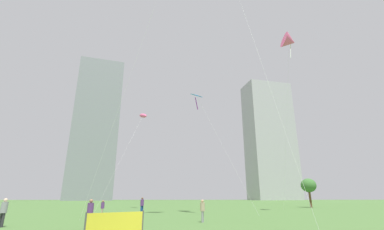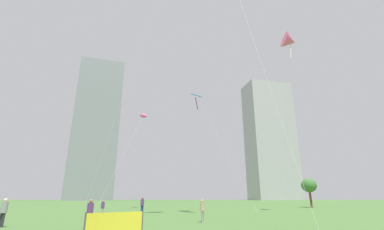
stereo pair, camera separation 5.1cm
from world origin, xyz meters
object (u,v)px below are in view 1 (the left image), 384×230
Objects in this scene: event_banner at (116,224)px; person_standing_4 at (4,210)px; kite_flying_1 at (289,41)px; distant_highrise_0 at (96,129)px; person_standing_1 at (90,211)px; person_standing_5 at (103,207)px; kite_flying_2 at (143,116)px; kite_flying_3 at (197,96)px; person_standing_0 at (142,204)px; park_tree_0 at (309,186)px; distant_highrise_1 at (270,139)px; person_standing_2 at (202,209)px.

person_standing_4 is at bearing 150.00° from event_banner.
distant_highrise_0 reaches higher than kite_flying_1.
distant_highrise_0 is (-61.62, 100.76, 12.16)m from kite_flying_1.
person_standing_1 is 1.14× the size of person_standing_5.
kite_flying_2 is at bearing 153.46° from kite_flying_1.
kite_flying_2 is at bearing 97.54° from event_banner.
person_standing_5 reaches higher than event_banner.
distant_highrise_0 reaches higher than kite_flying_3.
park_tree_0 is (27.96, 16.38, 2.76)m from person_standing_0.
kite_flying_1 is at bearing 39.25° from person_standing_4.
event_banner is at bearing -125.79° from person_standing_0.
event_banner is at bearing -86.51° from distant_highrise_0.
person_standing_0 is 15.17m from kite_flying_3.
person_standing_4 is 23.56m from kite_flying_3.
event_banner is (3.97, -29.96, -14.87)m from kite_flying_2.
distant_highrise_1 is (46.54, 109.10, 17.71)m from kite_flying_3.
kite_flying_2 is (-2.42, 11.45, 14.48)m from person_standing_0.
person_standing_5 is at bearing -136.24° from person_standing_1.
event_banner is (2.72, -4.22, -0.36)m from person_standing_1.
person_standing_2 reaches higher than person_standing_5.
event_banner is (4.98, -14.58, -0.24)m from person_standing_5.
person_standing_2 is at bearing -142.44° from kite_flying_1.
kite_flying_3 is 23.71m from event_banner.
person_standing_4 reaches higher than event_banner.
kite_flying_1 is at bearing -118.68° from distant_highrise_1.
kite_flying_2 is (-1.24, 25.74, 14.51)m from person_standing_1.
person_standing_0 is 0.12× the size of kite_flying_3.
person_standing_4 is 0.03× the size of distant_highrise_0.
kite_flying_2 reaches higher than person_standing_1.
person_standing_4 reaches higher than person_standing_2.
person_standing_5 is 0.10× the size of kite_flying_2.
person_standing_5 is 0.06× the size of kite_flying_1.
person_standing_4 is 0.12× the size of kite_flying_3.
person_standing_5 is at bearing -158.94° from kite_flying_3.
kite_flying_1 is at bearing -26.54° from kite_flying_2.
kite_flying_2 is 32.94m from park_tree_0.
person_standing_2 is at bearing 148.18° from person_standing_1.
kite_flying_1 reaches higher than person_standing_1.
person_standing_1 reaches higher than person_standing_5.
person_standing_2 is 28.65m from kite_flying_1.
person_standing_1 is 0.72× the size of event_banner.
person_standing_1 is 0.07× the size of kite_flying_1.
person_standing_4 is 0.07× the size of kite_flying_1.
kite_flying_3 reaches higher than person_standing_2.
kite_flying_3 reaches higher than person_standing_4.
kite_flying_1 is at bearing 44.98° from event_banner.
park_tree_0 is 113.95m from distant_highrise_0.
kite_flying_3 is at bearing -177.05° from person_standing_1.
kite_flying_1 reaches higher than kite_flying_2.
distant_highrise_1 is (32.85, 108.86, 8.73)m from kite_flying_1.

